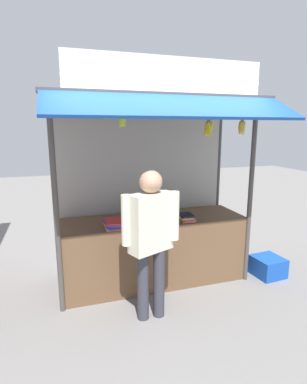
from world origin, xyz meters
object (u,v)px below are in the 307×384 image
(banana_bunch_inner_left, at_px, (242,127))
(plastic_crate, at_px, (268,266))
(water_bottle_mid_right, at_px, (154,202))
(banana_bunch_leftmost, at_px, (208,128))
(magazine_stack_center, at_px, (186,217))
(banana_bunch_rightmost, at_px, (122,120))
(water_bottle_mid_left, at_px, (175,203))
(water_bottle_front_left, at_px, (130,206))
(vendor_person, at_px, (151,232))
(magazine_stack_front_right, at_px, (141,217))
(magazine_stack_far_left, at_px, (114,224))

(banana_bunch_inner_left, distance_m, plastic_crate, 1.97)
(water_bottle_mid_right, distance_m, banana_bunch_leftmost, 1.31)
(water_bottle_mid_right, height_order, magazine_stack_center, water_bottle_mid_right)
(banana_bunch_rightmost, bearing_deg, water_bottle_mid_right, 52.04)
(banana_bunch_inner_left, bearing_deg, banana_bunch_leftmost, 179.85)
(water_bottle_mid_right, relative_size, banana_bunch_inner_left, 1.00)
(water_bottle_mid_right, height_order, banana_bunch_inner_left, banana_bunch_inner_left)
(magazine_stack_center, xyz_separation_m, plastic_crate, (1.17, -0.17, -0.76))
(water_bottle_mid_left, xyz_separation_m, plastic_crate, (1.20, -0.47, -0.87))
(banana_bunch_inner_left, bearing_deg, water_bottle_front_left, 147.37)
(water_bottle_mid_right, distance_m, water_bottle_front_left, 0.35)
(vendor_person, relative_size, plastic_crate, 4.26)
(vendor_person, height_order, plastic_crate, vendor_person)
(water_bottle_mid_right, bearing_deg, vendor_person, -109.55)
(magazine_stack_front_right, xyz_separation_m, vendor_person, (-0.10, -0.74, 0.07))
(magazine_stack_far_left, relative_size, banana_bunch_rightmost, 1.49)
(magazine_stack_center, height_order, banana_bunch_leftmost, banana_bunch_leftmost)
(water_bottle_front_left, bearing_deg, vendor_person, -91.58)
(water_bottle_mid_left, height_order, banana_bunch_inner_left, banana_bunch_inner_left)
(magazine_stack_center, bearing_deg, plastic_crate, -8.24)
(banana_bunch_leftmost, relative_size, plastic_crate, 0.86)
(banana_bunch_leftmost, bearing_deg, water_bottle_mid_left, 105.50)
(water_bottle_mid_left, relative_size, magazine_stack_front_right, 0.99)
(water_bottle_mid_right, relative_size, banana_bunch_rightmost, 1.37)
(water_bottle_mid_left, bearing_deg, banana_bunch_rightmost, -145.57)
(vendor_person, bearing_deg, banana_bunch_rightmost, 101.03)
(banana_bunch_leftmost, bearing_deg, banana_bunch_inner_left, -0.15)
(magazine_stack_front_right, relative_size, banana_bunch_inner_left, 1.05)
(water_bottle_mid_left, relative_size, banana_bunch_rightmost, 1.43)
(magazine_stack_front_right, height_order, banana_bunch_leftmost, banana_bunch_leftmost)
(water_bottle_front_left, relative_size, banana_bunch_leftmost, 0.78)
(magazine_stack_center, bearing_deg, banana_bunch_leftmost, -63.40)
(banana_bunch_inner_left, relative_size, plastic_crate, 0.82)
(water_bottle_front_left, bearing_deg, magazine_stack_front_right, -78.31)
(banana_bunch_inner_left, height_order, banana_bunch_leftmost, same)
(banana_bunch_rightmost, xyz_separation_m, plastic_crate, (2.02, 0.09, -1.94))
(magazine_stack_front_right, distance_m, banana_bunch_leftmost, 1.36)
(plastic_crate, bearing_deg, banana_bunch_rightmost, -177.33)
(water_bottle_mid_left, bearing_deg, magazine_stack_far_left, -162.34)
(magazine_stack_center, bearing_deg, water_bottle_mid_right, 118.88)
(banana_bunch_rightmost, distance_m, vendor_person, 1.17)
(water_bottle_mid_right, height_order, vendor_person, vendor_person)
(magazine_stack_front_right, distance_m, banana_bunch_inner_left, 1.63)
(banana_bunch_rightmost, xyz_separation_m, banana_bunch_leftmost, (0.98, 0.00, -0.08))
(magazine_stack_center, distance_m, banana_bunch_leftmost, 1.14)
(water_bottle_mid_left, height_order, banana_bunch_rightmost, banana_bunch_rightmost)
(magazine_stack_front_right, distance_m, plastic_crate, 1.91)
(magazine_stack_center, distance_m, banana_bunch_inner_left, 1.27)
(vendor_person, bearing_deg, magazine_stack_center, 19.37)
(water_bottle_mid_left, distance_m, water_bottle_mid_right, 0.30)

